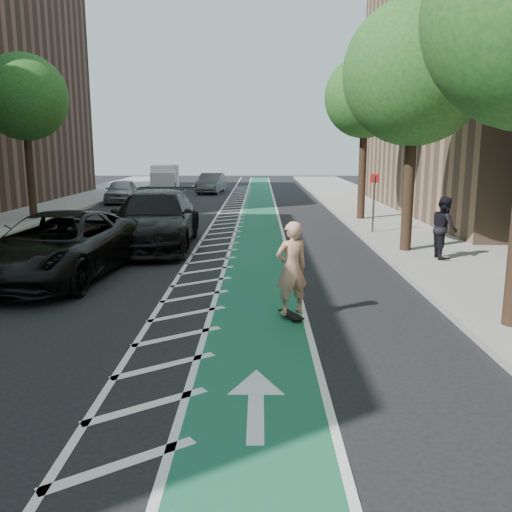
{
  "coord_description": "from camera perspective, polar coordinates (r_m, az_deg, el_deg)",
  "views": [
    {
      "loc": [
        3.06,
        -9.68,
        3.5
      ],
      "look_at": [
        2.96,
        2.28,
        1.1
      ],
      "focal_mm": 38.0,
      "sensor_mm": 36.0,
      "label": 1
    }
  ],
  "objects": [
    {
      "name": "curb_right",
      "position": [
        20.37,
        11.75,
        1.44
      ],
      "size": [
        0.12,
        90.0,
        0.16
      ],
      "primitive_type": "cube",
      "color": "gray",
      "rests_on": "ground"
    },
    {
      "name": "barrel_c",
      "position": [
        24.98,
        -12.21,
        3.92
      ],
      "size": [
        0.6,
        0.6,
        0.81
      ],
      "color": "#F5580C",
      "rests_on": "ground"
    },
    {
      "name": "barrel_b",
      "position": [
        24.37,
        -11.25,
        3.97
      ],
      "size": [
        0.72,
        0.72,
        0.98
      ],
      "color": "#EC4B0C",
      "rests_on": "ground"
    },
    {
      "name": "box_truck",
      "position": [
        47.76,
        -9.57,
        8.1
      ],
      "size": [
        2.62,
        5.04,
        2.02
      ],
      "rotation": [
        0.0,
        0.0,
        0.1
      ],
      "color": "silver",
      "rests_on": "ground"
    },
    {
      "name": "car_grey",
      "position": [
        42.9,
        -4.72,
        7.66
      ],
      "size": [
        2.09,
        4.84,
        1.55
      ],
      "primitive_type": "imported",
      "rotation": [
        0.0,
        0.0,
        -0.1
      ],
      "color": "#57575C",
      "rests_on": "ground"
    },
    {
      "name": "car_silver",
      "position": [
        36.25,
        -13.98,
        6.66
      ],
      "size": [
        2.21,
        4.57,
        1.5
      ],
      "primitive_type": "imported",
      "rotation": [
        0.0,
        0.0,
        0.1
      ],
      "color": "#939297",
      "rests_on": "ground"
    },
    {
      "name": "tree_r_d",
      "position": [
        26.23,
        11.54,
        16.09
      ],
      "size": [
        4.2,
        4.2,
        7.9
      ],
      "color": "#382619",
      "rests_on": "ground"
    },
    {
      "name": "tree_l_d",
      "position": [
        28.01,
        -23.44,
        15.09
      ],
      "size": [
        4.2,
        4.2,
        7.9
      ],
      "color": "#382619",
      "rests_on": "ground"
    },
    {
      "name": "bike_lane",
      "position": [
        19.99,
        0.27,
        1.27
      ],
      "size": [
        2.0,
        90.0,
        0.01
      ],
      "primitive_type": "cube",
      "color": "#195941",
      "rests_on": "ground"
    },
    {
      "name": "suv_near",
      "position": [
        15.58,
        -20.08,
        1.01
      ],
      "size": [
        3.61,
        6.69,
        1.78
      ],
      "primitive_type": "imported",
      "rotation": [
        0.0,
        0.0,
        -0.1
      ],
      "color": "black",
      "rests_on": "ground"
    },
    {
      "name": "skateboarder",
      "position": [
        11.09,
        3.76,
        -1.3
      ],
      "size": [
        0.84,
        0.72,
        1.94
      ],
      "primitive_type": "imported",
      "rotation": [
        0.0,
        0.0,
        3.57
      ],
      "color": "tan",
      "rests_on": "skateboard"
    },
    {
      "name": "pedestrian",
      "position": [
        17.53,
        19.19,
        2.86
      ],
      "size": [
        0.72,
        0.93,
        1.91
      ],
      "primitive_type": "imported",
      "rotation": [
        0.0,
        0.0,
        1.57
      ],
      "color": "black",
      "rests_on": "sidewalk_right"
    },
    {
      "name": "ground",
      "position": [
        10.73,
        -16.29,
        -8.15
      ],
      "size": [
        120.0,
        120.0,
        0.0
      ],
      "primitive_type": "plane",
      "color": "black",
      "rests_on": "ground"
    },
    {
      "name": "sidewalk_right",
      "position": [
        20.99,
        18.32,
        1.37
      ],
      "size": [
        5.0,
        90.0,
        0.15
      ],
      "primitive_type": "cube",
      "color": "gray",
      "rests_on": "ground"
    },
    {
      "name": "tree_r_c",
      "position": [
        18.47,
        16.47,
        17.97
      ],
      "size": [
        4.2,
        4.2,
        7.9
      ],
      "color": "#382619",
      "rests_on": "ground"
    },
    {
      "name": "buffer_strip",
      "position": [
        20.05,
        -4.02,
        1.27
      ],
      "size": [
        1.4,
        90.0,
        0.01
      ],
      "primitive_type": "cube",
      "color": "silver",
      "rests_on": "ground"
    },
    {
      "name": "skateboard",
      "position": [
        11.35,
        3.69,
        -6.19
      ],
      "size": [
        0.51,
        0.79,
        0.1
      ],
      "rotation": [
        0.0,
        0.0,
        0.43
      ],
      "color": "black",
      "rests_on": "ground"
    },
    {
      "name": "suv_far",
      "position": [
        19.65,
        -10.6,
        3.81
      ],
      "size": [
        3.0,
        6.91,
        1.98
      ],
      "primitive_type": "imported",
      "rotation": [
        0.0,
        0.0,
        0.03
      ],
      "color": "black",
      "rests_on": "ground"
    },
    {
      "name": "sign_post",
      "position": [
        22.25,
        12.28,
        5.54
      ],
      "size": [
        0.35,
        0.08,
        2.47
      ],
      "color": "#4C4C4C",
      "rests_on": "ground"
    }
  ]
}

